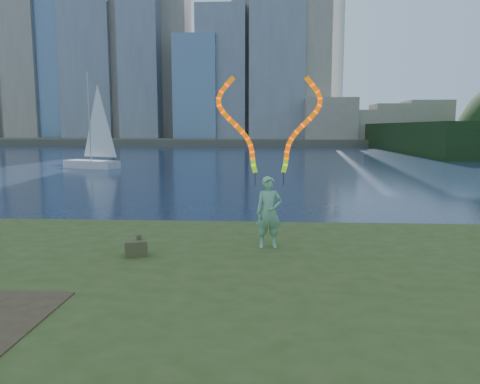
{
  "coord_description": "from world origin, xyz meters",
  "views": [
    {
      "loc": [
        2.39,
        -8.55,
        3.37
      ],
      "look_at": [
        1.82,
        1.0,
        2.04
      ],
      "focal_mm": 35.0,
      "sensor_mm": 36.0,
      "label": 1
    }
  ],
  "objects": [
    {
      "name": "ground",
      "position": [
        0.0,
        0.0,
        0.0
      ],
      "size": [
        320.0,
        320.0,
        0.0
      ],
      "primitive_type": "plane",
      "color": "#17233A",
      "rests_on": "ground"
    },
    {
      "name": "grassy_knoll",
      "position": [
        0.0,
        -2.3,
        0.34
      ],
      "size": [
        20.0,
        18.0,
        0.8
      ],
      "color": "#3B4B1B",
      "rests_on": "ground"
    },
    {
      "name": "far_shore",
      "position": [
        0.0,
        95.0,
        0.6
      ],
      "size": [
        320.0,
        40.0,
        1.2
      ],
      "primitive_type": "cube",
      "color": "#4D4839",
      "rests_on": "ground"
    },
    {
      "name": "woman_with_ribbons",
      "position": [
        2.42,
        1.34,
        2.23
      ],
      "size": [
        1.99,
        0.5,
        3.93
      ],
      "rotation": [
        0.0,
        0.0,
        0.15
      ],
      "color": "#257F3B",
      "rests_on": "grassy_knoll"
    },
    {
      "name": "canvas_bag",
      "position": [
        -0.24,
        0.47,
        0.97
      ],
      "size": [
        0.51,
        0.57,
        0.41
      ],
      "rotation": [
        0.0,
        0.0,
        0.35
      ],
      "color": "#484125",
      "rests_on": "grassy_knoll"
    },
    {
      "name": "sailboat",
      "position": [
        -12.06,
        29.42,
        1.35
      ],
      "size": [
        5.1,
        3.33,
        7.86
      ],
      "rotation": [
        0.0,
        0.0,
        -0.4
      ],
      "color": "silver",
      "rests_on": "ground"
    }
  ]
}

